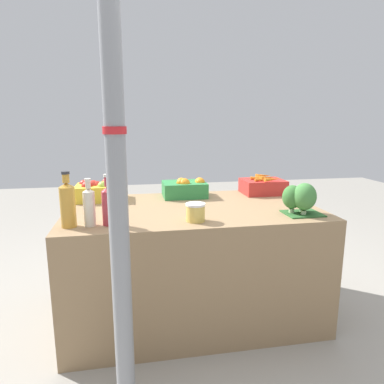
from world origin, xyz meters
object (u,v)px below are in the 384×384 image
(carrot_crate, at_px, (263,186))
(orange_crate, at_px, (185,188))
(support_pole, at_px, (116,159))
(juice_bottle_cloudy, at_px, (89,206))
(pickle_jar, at_px, (196,212))
(broccoli_pile, at_px, (301,198))
(apple_crate, at_px, (98,190))
(juice_bottle_ruby, at_px, (108,204))
(juice_bottle_amber, at_px, (68,204))

(carrot_crate, bearing_deg, orange_crate, -179.76)
(support_pole, xyz_separation_m, juice_bottle_cloudy, (-0.17, 0.42, -0.29))
(pickle_jar, bearing_deg, orange_crate, 85.88)
(broccoli_pile, bearing_deg, support_pole, -157.86)
(apple_crate, distance_m, carrot_crate, 1.24)
(juice_bottle_cloudy, bearing_deg, orange_crate, 45.29)
(orange_crate, xyz_separation_m, carrot_crate, (0.61, 0.00, -0.00))
(orange_crate, xyz_separation_m, juice_bottle_ruby, (-0.52, -0.63, 0.05))
(support_pole, relative_size, pickle_jar, 20.74)
(juice_bottle_ruby, bearing_deg, broccoli_pile, 0.68)
(support_pole, distance_m, orange_crate, 1.19)
(juice_bottle_amber, bearing_deg, apple_crate, 80.98)
(broccoli_pile, height_order, juice_bottle_cloudy, juice_bottle_cloudy)
(orange_crate, bearing_deg, support_pole, -113.52)
(apple_crate, relative_size, juice_bottle_amber, 1.06)
(carrot_crate, distance_m, juice_bottle_ruby, 1.30)
(juice_bottle_amber, xyz_separation_m, juice_bottle_ruby, (0.21, 0.00, -0.01))
(orange_crate, xyz_separation_m, broccoli_pile, (0.60, -0.61, 0.04))
(orange_crate, distance_m, carrot_crate, 0.61)
(orange_crate, height_order, pickle_jar, orange_crate)
(orange_crate, xyz_separation_m, pickle_jar, (-0.05, -0.64, -0.01))
(apple_crate, relative_size, carrot_crate, 1.00)
(juice_bottle_amber, relative_size, juice_bottle_ruby, 1.07)
(support_pole, bearing_deg, juice_bottle_cloudy, 111.83)
(support_pole, height_order, pickle_jar, support_pole)
(juice_bottle_amber, distance_m, juice_bottle_ruby, 0.21)
(broccoli_pile, relative_size, juice_bottle_cloudy, 0.90)
(broccoli_pile, distance_m, juice_bottle_cloudy, 1.23)
(juice_bottle_amber, height_order, pickle_jar, juice_bottle_amber)
(support_pole, relative_size, broccoli_pile, 9.95)
(carrot_crate, bearing_deg, juice_bottle_cloudy, -152.93)
(juice_bottle_cloudy, xyz_separation_m, pickle_jar, (0.58, -0.02, -0.06))
(support_pole, height_order, apple_crate, support_pole)
(support_pole, relative_size, juice_bottle_amber, 7.75)
(orange_crate, bearing_deg, juice_bottle_cloudy, -134.71)
(juice_bottle_amber, relative_size, pickle_jar, 2.68)
(juice_bottle_amber, xyz_separation_m, juice_bottle_cloudy, (0.11, 0.00, -0.02))
(juice_bottle_cloudy, bearing_deg, juice_bottle_amber, 180.00)
(broccoli_pile, xyz_separation_m, pickle_jar, (-0.65, -0.03, -0.05))
(carrot_crate, bearing_deg, juice_bottle_ruby, -150.94)
(carrot_crate, distance_m, broccoli_pile, 0.62)
(juice_bottle_cloudy, bearing_deg, pickle_jar, -1.50)
(support_pole, xyz_separation_m, juice_bottle_amber, (-0.28, 0.42, -0.28))
(support_pole, xyz_separation_m, orange_crate, (0.45, 1.05, -0.34))
(apple_crate, relative_size, broccoli_pile, 1.36)
(support_pole, xyz_separation_m, apple_crate, (-0.18, 1.05, -0.33))
(apple_crate, xyz_separation_m, orange_crate, (0.63, -0.01, -0.01))
(orange_crate, bearing_deg, pickle_jar, -94.12)
(broccoli_pile, bearing_deg, juice_bottle_cloudy, -179.37)
(juice_bottle_ruby, relative_size, pickle_jar, 2.49)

